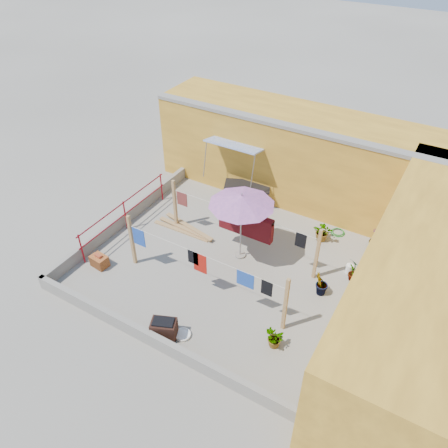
{
  "coord_description": "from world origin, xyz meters",
  "views": [
    {
      "loc": [
        4.95,
        -8.61,
        9.26
      ],
      "look_at": [
        -0.31,
        0.3,
        1.24
      ],
      "focal_mm": 35.0,
      "sensor_mm": 36.0,
      "label": 1
    }
  ],
  "objects": [
    {
      "name": "plant_back_a",
      "position": [
        2.1,
        2.58,
        0.34
      ],
      "size": [
        0.68,
        0.61,
        0.69
      ],
      "primitive_type": "imported",
      "rotation": [
        0.0,
        0.0,
        0.13
      ],
      "color": "#235C1A",
      "rests_on": "ground"
    },
    {
      "name": "plant_right_b",
      "position": [
        2.91,
        0.23,
        0.4
      ],
      "size": [
        0.47,
        0.53,
        0.8
      ],
      "primitive_type": "imported",
      "rotation": [
        0.0,
        0.0,
        4.4
      ],
      "color": "#235C1A",
      "rests_on": "ground"
    },
    {
      "name": "plant_right_c",
      "position": [
        2.56,
        -2.05,
        0.29
      ],
      "size": [
        0.66,
        0.68,
        0.58
      ],
      "primitive_type": "imported",
      "rotation": [
        0.0,
        0.0,
        5.24
      ],
      "color": "#235C1A",
      "rests_on": "ground"
    },
    {
      "name": "water_jug_a",
      "position": [
        3.7,
        1.43,
        0.14
      ],
      "size": [
        0.21,
        0.21,
        0.32
      ],
      "color": "white",
      "rests_on": "ground"
    },
    {
      "name": "green_hose",
      "position": [
        2.44,
        3.2,
        0.03
      ],
      "size": [
        0.47,
        0.47,
        0.07
      ],
      "color": "#186C1E",
      "rests_on": "ground"
    },
    {
      "name": "lumber_pile",
      "position": [
        -2.08,
        0.7,
        0.07
      ],
      "size": [
        2.3,
        0.63,
        0.14
      ],
      "color": "tan",
      "rests_on": "ground"
    },
    {
      "name": "water_jug_b",
      "position": [
        3.35,
        1.53,
        0.15
      ],
      "size": [
        0.22,
        0.22,
        0.34
      ],
      "color": "white",
      "rests_on": "ground"
    },
    {
      "name": "parapet_left",
      "position": [
        -4.08,
        0.0,
        0.22
      ],
      "size": [
        0.16,
        7.3,
        0.44
      ],
      "primitive_type": "cube",
      "color": "gray",
      "rests_on": "ground"
    },
    {
      "name": "brazier",
      "position": [
        -0.03,
        -3.2,
        0.28
      ],
      "size": [
        0.76,
        0.64,
        0.58
      ],
      "color": "#321813",
      "rests_on": "ground"
    },
    {
      "name": "parapet_front",
      "position": [
        0.0,
        -3.58,
        0.22
      ],
      "size": [
        8.3,
        0.16,
        0.44
      ],
      "primitive_type": "cube",
      "color": "gray",
      "rests_on": "ground"
    },
    {
      "name": "wall_right",
      "position": [
        5.2,
        0.0,
        1.6
      ],
      "size": [
        2.4,
        9.0,
        3.2
      ],
      "primitive_type": "cube",
      "color": "gold",
      "rests_on": "ground"
    },
    {
      "name": "plant_right_a",
      "position": [
        3.53,
        1.26,
        0.41
      ],
      "size": [
        0.53,
        0.48,
        0.83
      ],
      "primitive_type": "imported",
      "rotation": [
        0.0,
        0.0,
        2.57
      ],
      "color": "#235C1A",
      "rests_on": "ground"
    },
    {
      "name": "red_railing",
      "position": [
        -3.85,
        -0.2,
        0.72
      ],
      "size": [
        0.05,
        4.2,
        1.1
      ],
      "color": "maroon",
      "rests_on": "ground"
    },
    {
      "name": "white_basin",
      "position": [
        0.37,
        -2.96,
        0.04
      ],
      "size": [
        0.44,
        0.44,
        0.08
      ],
      "color": "white",
      "rests_on": "ground"
    },
    {
      "name": "ground",
      "position": [
        0.0,
        0.0,
        0.0
      ],
      "size": [
        80.0,
        80.0,
        0.0
      ],
      "primitive_type": "plane",
      "color": "#9E998E",
      "rests_on": "ground"
    },
    {
      "name": "patio_umbrella",
      "position": [
        0.15,
        0.52,
        2.12
      ],
      "size": [
        2.35,
        2.35,
        2.36
      ],
      "color": "gray",
      "rests_on": "ground"
    },
    {
      "name": "outdoor_table",
      "position": [
        -1.05,
        3.2,
        0.69
      ],
      "size": [
        1.82,
        1.39,
        0.77
      ],
      "color": "black",
      "rests_on": "ground"
    },
    {
      "name": "wall_back",
      "position": [
        0.5,
        4.69,
        1.61
      ],
      "size": [
        11.0,
        3.27,
        3.21
      ],
      "color": "gold",
      "rests_on": "ground"
    },
    {
      "name": "brick_stack",
      "position": [
        -3.34,
        -2.07,
        0.19
      ],
      "size": [
        0.54,
        0.42,
        0.45
      ],
      "color": "#B55C29",
      "rests_on": "ground"
    },
    {
      "name": "clothesline_rig",
      "position": [
        0.13,
        0.52,
        1.08
      ],
      "size": [
        5.09,
        2.35,
        1.8
      ],
      "color": "tan",
      "rests_on": "ground"
    },
    {
      "name": "plant_back_b",
      "position": [
        3.7,
        3.02,
        0.35
      ],
      "size": [
        0.51,
        0.51,
        0.71
      ],
      "primitive_type": "imported",
      "rotation": [
        0.0,
        0.0,
        1.93
      ],
      "color": "#235C1A",
      "rests_on": "ground"
    }
  ]
}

